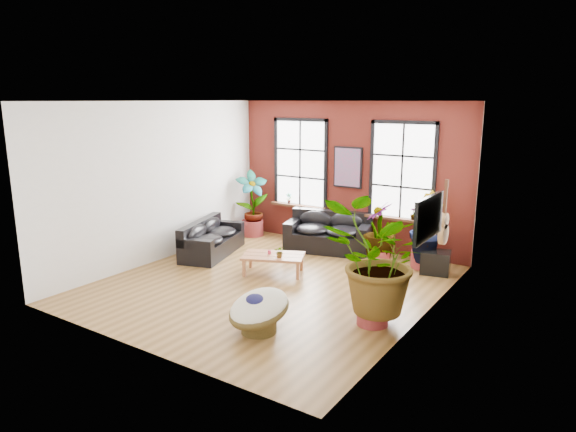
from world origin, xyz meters
name	(u,v)px	position (x,y,z in m)	size (l,w,h in m)	color
room	(275,195)	(0.00, 0.15, 1.75)	(6.04, 6.54, 3.54)	brown
sofa_back	(329,233)	(-0.19, 2.66, 0.41)	(2.16, 1.43, 0.91)	black
sofa_left	(210,239)	(-2.33, 0.86, 0.35)	(1.37, 2.13, 0.78)	black
coffee_table	(273,257)	(-0.32, 0.53, 0.35)	(1.43, 1.16, 0.48)	#A1603A
papasan_chair	(259,309)	(1.08, -1.84, 0.37)	(1.24, 1.25, 0.72)	brown
poster	(348,167)	(0.00, 3.18, 1.95)	(0.74, 0.06, 0.98)	black
tv_wall_unit	(433,220)	(2.93, 0.60, 1.54)	(0.13, 1.86, 1.20)	black
media_box	(436,262)	(2.48, 2.39, 0.24)	(0.66, 0.58, 0.48)	black
pot_back_left	(253,228)	(-2.53, 2.73, 0.21)	(0.74, 0.74, 0.41)	maroon
pot_back_right	(423,259)	(2.15, 2.61, 0.19)	(0.60, 0.60, 0.38)	maroon
pot_right_wall	(373,313)	(2.43, -0.62, 0.19)	(0.54, 0.54, 0.37)	maroon
pot_mid	(379,257)	(1.27, 2.30, 0.16)	(0.49, 0.49, 0.33)	maroon
floor_plant_back_left	(252,201)	(-2.50, 2.69, 0.95)	(0.84, 0.57, 1.59)	#144E1B
floor_plant_back_right	(425,227)	(2.14, 2.63, 0.89)	(0.82, 0.66, 1.48)	#144E1B
floor_plant_right_wall	(376,261)	(2.44, -0.59, 1.07)	(1.63, 1.41, 1.81)	#144E1B
floor_plant_mid	(379,230)	(1.23, 2.34, 0.76)	(0.69, 0.69, 1.24)	#144E1B
table_plant	(280,252)	(-0.11, 0.47, 0.52)	(0.21, 0.19, 0.24)	#144E1B
sill_plant_left	(289,198)	(-1.65, 3.13, 1.04)	(0.14, 0.10, 0.27)	#144E1B
sill_plant_right	(414,214)	(1.70, 3.13, 1.04)	(0.15, 0.15, 0.27)	#144E1B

